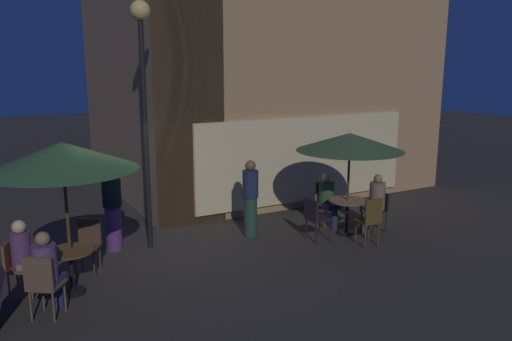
% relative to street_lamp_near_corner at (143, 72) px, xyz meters
% --- Properties ---
extents(ground_plane, '(60.00, 60.00, 0.00)m').
position_rel_street_lamp_near_corner_xyz_m(ground_plane, '(-0.34, -0.58, -3.43)').
color(ground_plane, '#332E29').
extents(cafe_building, '(8.56, 7.22, 7.88)m').
position_rel_street_lamp_near_corner_xyz_m(cafe_building, '(3.18, 2.96, 0.50)').
color(cafe_building, tan).
rests_on(cafe_building, ground).
extents(street_lamp_near_corner, '(0.37, 0.37, 4.71)m').
position_rel_street_lamp_near_corner_xyz_m(street_lamp_near_corner, '(0.00, 0.00, 0.00)').
color(street_lamp_near_corner, black).
rests_on(street_lamp_near_corner, ground).
extents(cafe_table_0, '(0.80, 0.80, 0.76)m').
position_rel_street_lamp_near_corner_xyz_m(cafe_table_0, '(3.93, -1.25, -2.86)').
color(cafe_table_0, black).
rests_on(cafe_table_0, ground).
extents(cafe_table_1, '(0.73, 0.73, 0.72)m').
position_rel_street_lamp_near_corner_xyz_m(cafe_table_1, '(-1.71, -1.42, -2.90)').
color(cafe_table_1, black).
rests_on(cafe_table_1, ground).
extents(patio_umbrella_0, '(2.23, 2.23, 2.18)m').
position_rel_street_lamp_near_corner_xyz_m(patio_umbrella_0, '(3.93, -1.25, -1.44)').
color(patio_umbrella_0, black).
rests_on(patio_umbrella_0, ground).
extents(patio_umbrella_1, '(2.25, 2.25, 2.44)m').
position_rel_street_lamp_near_corner_xyz_m(patio_umbrella_1, '(-1.71, -1.42, -1.22)').
color(patio_umbrella_1, black).
rests_on(patio_umbrella_1, ground).
extents(cafe_chair_0, '(0.40, 0.40, 0.99)m').
position_rel_street_lamp_near_corner_xyz_m(cafe_chair_0, '(3.90, -0.45, -2.83)').
color(cafe_chair_0, brown).
rests_on(cafe_chair_0, ground).
extents(cafe_chair_1, '(0.44, 0.44, 0.90)m').
position_rel_street_lamp_near_corner_xyz_m(cafe_chair_1, '(3.08, -1.26, -2.89)').
color(cafe_chair_1, black).
rests_on(cafe_chair_1, ground).
extents(cafe_chair_2, '(0.43, 0.43, 0.99)m').
position_rel_street_lamp_near_corner_xyz_m(cafe_chair_2, '(3.87, -2.05, -2.84)').
color(cafe_chair_2, '#503C16').
rests_on(cafe_chair_2, ground).
extents(cafe_chair_3, '(0.46, 0.46, 0.85)m').
position_rel_street_lamp_near_corner_xyz_m(cafe_chair_3, '(4.71, -1.40, -2.91)').
color(cafe_chair_3, black).
rests_on(cafe_chair_3, ground).
extents(cafe_chair_4, '(0.56, 0.56, 0.89)m').
position_rel_street_lamp_near_corner_xyz_m(cafe_chair_4, '(-2.46, -1.08, -2.90)').
color(cafe_chair_4, brown).
rests_on(cafe_chair_4, ground).
extents(cafe_chair_5, '(0.59, 0.59, 0.98)m').
position_rel_street_lamp_near_corner_xyz_m(cafe_chair_5, '(-2.19, -2.12, -2.84)').
color(cafe_chair_5, brown).
rests_on(cafe_chair_5, ground).
extents(cafe_chair_6, '(0.54, 0.54, 0.96)m').
position_rel_street_lamp_near_corner_xyz_m(cafe_chair_6, '(-1.30, -0.70, -2.85)').
color(cafe_chair_6, '#4D3427').
rests_on(cafe_chair_6, ground).
extents(patron_seated_0, '(0.36, 0.54, 1.20)m').
position_rel_street_lamp_near_corner_xyz_m(patron_seated_0, '(3.90, -0.60, -2.75)').
color(patron_seated_0, '#202F4E').
rests_on(patron_seated_0, ground).
extents(patron_seated_1, '(0.53, 0.40, 1.26)m').
position_rel_street_lamp_near_corner_xyz_m(patron_seated_1, '(4.58, -1.38, -2.72)').
color(patron_seated_1, '#374339').
rests_on(patron_seated_1, ground).
extents(patron_seated_2, '(0.50, 0.42, 1.23)m').
position_rel_street_lamp_near_corner_xyz_m(patron_seated_2, '(-2.33, -1.14, -2.74)').
color(patron_seated_2, '#82695E').
rests_on(patron_seated_2, ground).
extents(patron_seated_3, '(0.50, 0.53, 1.28)m').
position_rel_street_lamp_near_corner_xyz_m(patron_seated_3, '(-2.11, -2.00, -2.71)').
color(patron_seated_3, '#2A2751').
rests_on(patron_seated_3, ground).
extents(patron_standing_4, '(0.36, 0.36, 1.77)m').
position_rel_street_lamp_near_corner_xyz_m(patron_standing_4, '(-0.66, 0.21, -2.54)').
color(patron_standing_4, '#5D316F').
rests_on(patron_standing_4, ground).
extents(patron_standing_5, '(0.33, 0.33, 1.63)m').
position_rel_street_lamp_near_corner_xyz_m(patron_standing_5, '(2.07, -0.37, -2.60)').
color(patron_standing_5, '#25402E').
rests_on(patron_standing_5, ground).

